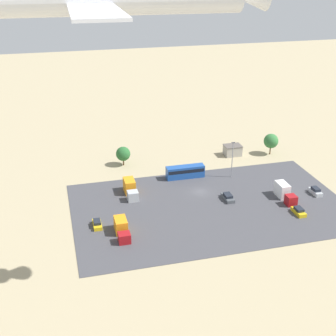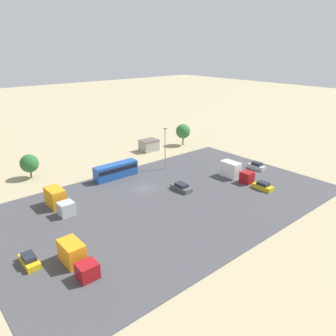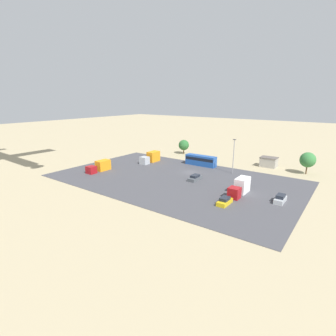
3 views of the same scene
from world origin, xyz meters
The scene contains 14 objects.
ground_plane centered at (0.00, 0.00, 0.00)m, with size 400.00×400.00×0.00m, color tan.
parking_lot_surface centered at (0.00, 7.71, 0.04)m, with size 63.26×38.63×0.08m.
shed_building centered at (-16.49, -19.98, 1.54)m, with size 4.95×3.85×3.06m.
bus centered at (1.22, -8.69, 1.82)m, with size 10.02×2.46×3.23m.
parked_car_0 centered at (-26.90, 8.20, 0.77)m, with size 1.73×4.07×1.66m.
parked_car_1 centered at (-5.16, 5.57, 0.67)m, with size 1.94×4.60×1.43m.
parked_car_2 centered at (26.41, 10.01, 0.68)m, with size 1.77×4.07×1.43m.
parked_car_3 centered at (-18.13, 15.92, 0.70)m, with size 1.81×4.14×1.49m.
parked_truck_0 centered at (16.82, -2.86, 1.63)m, with size 2.52×7.85×3.38m.
parked_truck_1 centered at (-18.37, 8.48, 1.65)m, with size 2.32×7.80×3.43m.
parked_truck_2 centered at (21.79, 14.46, 1.45)m, with size 2.46×7.45×2.98m.
tree_near_shed centered at (-27.44, -17.91, 4.12)m, with size 4.23×4.23×6.25m.
tree_apron_mid centered at (15.49, -20.85, 3.39)m, with size 3.96×3.96×5.38m.
light_pole_lot_centre centered at (-10.58, -5.94, 5.41)m, with size 0.90×0.28×9.79m.
Camera 3 is at (-37.94, 62.26, 20.83)m, focal length 28.00 mm.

